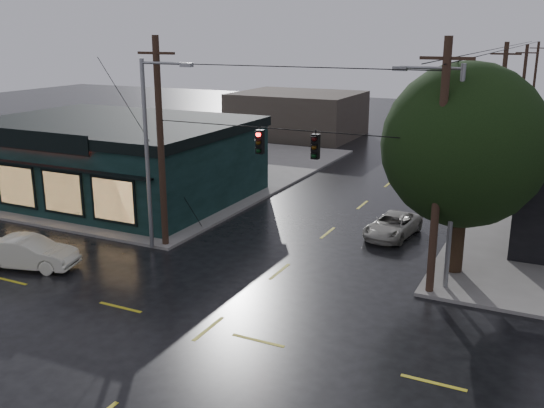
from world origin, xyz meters
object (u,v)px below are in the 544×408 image
at_px(utility_pole_nw, 166,246).
at_px(utility_pole_ne, 429,294).
at_px(suv_silver, 393,225).
at_px(corner_tree, 464,146).
at_px(sedan_cream, 28,253).

height_order(utility_pole_nw, utility_pole_ne, same).
distance_m(utility_pole_nw, suv_silver, 11.69).
distance_m(corner_tree, utility_pole_nw, 14.90).
bearing_deg(utility_pole_nw, utility_pole_ne, 0.00).
bearing_deg(suv_silver, corner_tree, -38.17).
bearing_deg(utility_pole_ne, corner_tree, 79.35).
bearing_deg(utility_pole_nw, suv_silver, 33.60).
xyz_separation_m(utility_pole_nw, suv_silver, (9.72, 6.46, 0.59)).
bearing_deg(suv_silver, utility_pole_nw, -139.40).
xyz_separation_m(sedan_cream, suv_silver, (13.59, 11.49, -0.13)).
bearing_deg(corner_tree, suv_silver, 134.84).
relative_size(utility_pole_ne, suv_silver, 2.39).
bearing_deg(sedan_cream, utility_pole_nw, -52.97).
distance_m(corner_tree, utility_pole_ne, 6.33).
bearing_deg(utility_pole_nw, corner_tree, 11.15).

